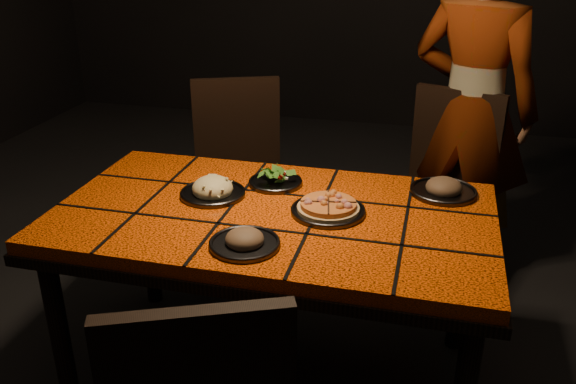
% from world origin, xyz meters
% --- Properties ---
extents(dining_table, '(1.62, 0.92, 0.75)m').
position_xyz_m(dining_table, '(0.00, 0.00, 0.67)').
color(dining_table, '#FA5107').
rests_on(dining_table, ground).
extents(chair_far_left, '(0.59, 0.59, 1.00)m').
position_xyz_m(chair_far_left, '(-0.42, 0.84, 0.57)').
color(chair_far_left, black).
rests_on(chair_far_left, ground).
extents(chair_far_right, '(0.56, 0.56, 0.98)m').
position_xyz_m(chair_far_right, '(0.62, 0.93, 0.56)').
color(chair_far_right, black).
rests_on(chair_far_right, ground).
extents(diner, '(0.74, 0.62, 1.74)m').
position_xyz_m(diner, '(0.71, 1.08, 0.87)').
color(diner, brown).
rests_on(diner, ground).
extents(plate_pizza, '(0.27, 0.27, 0.04)m').
position_xyz_m(plate_pizza, '(0.20, 0.03, 0.77)').
color(plate_pizza, '#35363A').
rests_on(plate_pizza, dining_table).
extents(plate_pasta, '(0.25, 0.25, 0.08)m').
position_xyz_m(plate_pasta, '(-0.26, 0.07, 0.77)').
color(plate_pasta, '#35363A').
rests_on(plate_pasta, dining_table).
extents(plate_salad, '(0.22, 0.22, 0.07)m').
position_xyz_m(plate_salad, '(-0.06, 0.24, 0.78)').
color(plate_salad, '#35363A').
rests_on(plate_salad, dining_table).
extents(plate_mushroom_a, '(0.24, 0.24, 0.08)m').
position_xyz_m(plate_mushroom_a, '(-0.02, -0.28, 0.77)').
color(plate_mushroom_a, '#35363A').
rests_on(plate_mushroom_a, dining_table).
extents(plate_mushroom_b, '(0.26, 0.26, 0.08)m').
position_xyz_m(plate_mushroom_b, '(0.60, 0.31, 0.77)').
color(plate_mushroom_b, '#35363A').
rests_on(plate_mushroom_b, dining_table).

